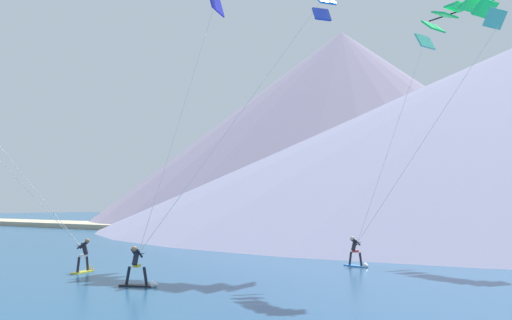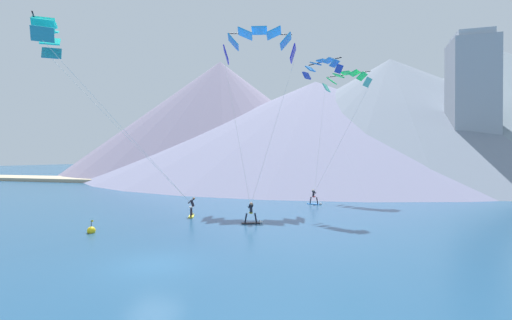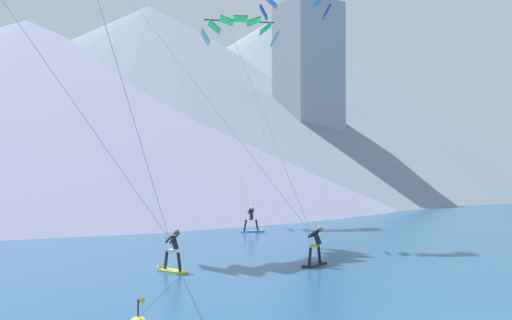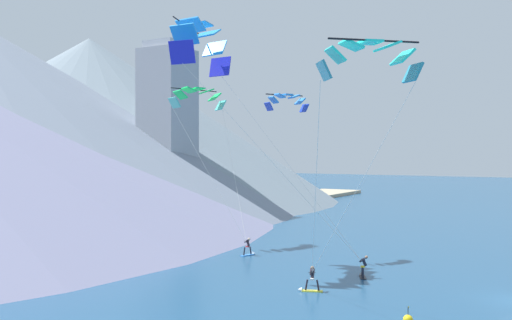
% 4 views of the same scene
% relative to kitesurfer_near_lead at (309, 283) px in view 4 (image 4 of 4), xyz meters
% --- Properties ---
extents(kitesurfer_near_lead, '(1.00, 1.77, 1.81)m').
position_rel_kitesurfer_near_lead_xyz_m(kitesurfer_near_lead, '(0.00, 0.00, 0.00)').
color(kitesurfer_near_lead, yellow).
rests_on(kitesurfer_near_lead, ground).
extents(kitesurfer_near_trail, '(1.75, 1.10, 1.80)m').
position_rel_kitesurfer_near_lead_xyz_m(kitesurfer_near_trail, '(6.20, -1.69, 0.00)').
color(kitesurfer_near_trail, black).
rests_on(kitesurfer_near_trail, ground).
extents(kitesurfer_mid_center, '(1.78, 0.88, 1.77)m').
position_rel_kitesurfer_near_lead_xyz_m(kitesurfer_mid_center, '(9.85, 10.83, -0.03)').
color(kitesurfer_mid_center, '#337FDB').
rests_on(kitesurfer_mid_center, ground).
extents(parafoil_kite_near_lead, '(10.48, 9.43, 13.99)m').
position_rel_kitesurfer_near_lead_xyz_m(parafoil_kite_near_lead, '(-8.34, -7.17, 13.93)').
color(parafoil_kite_near_lead, teal).
extents(parafoil_kite_near_trail, '(8.81, 15.53, 19.24)m').
position_rel_kitesurfer_near_lead_xyz_m(parafoil_kite_near_trail, '(3.14, 11.57, 18.47)').
color(parafoil_kite_near_trail, '#2124C6').
extents(parafoil_kite_mid_center, '(6.62, 9.91, 15.25)m').
position_rel_kitesurfer_near_lead_xyz_m(parafoil_kite_mid_center, '(13.05, 19.12, 15.10)').
color(parafoil_kite_mid_center, '#4BC1B5').
extents(parafoil_kite_distant_high_outer, '(4.28, 3.04, 1.64)m').
position_rel_kitesurfer_near_lead_xyz_m(parafoil_kite_distant_high_outer, '(10.85, 7.38, 13.98)').
color(parafoil_kite_distant_high_outer, '#1A38B6').
extents(race_marker_buoy, '(0.56, 0.56, 1.02)m').
position_rel_kitesurfer_near_lead_xyz_m(race_marker_buoy, '(-3.78, -7.95, -0.41)').
color(race_marker_buoy, yellow).
rests_on(race_marker_buoy, ground).
extents(shoreline_strip, '(180.00, 10.00, 0.70)m').
position_rel_kitesurfer_near_lead_xyz_m(shoreline_strip, '(4.38, 35.41, -0.21)').
color(shoreline_strip, tan).
rests_on(shoreline_strip, ground).
extents(shore_building_harbour_front, '(6.75, 5.73, 6.50)m').
position_rel_kitesurfer_near_lead_xyz_m(shore_building_harbour_front, '(34.03, 36.59, 2.70)').
color(shore_building_harbour_front, '#A89E8E').
rests_on(shore_building_harbour_front, ground).
extents(shore_building_promenade_mid, '(6.43, 4.57, 5.48)m').
position_rel_kitesurfer_near_lead_xyz_m(shore_building_promenade_mid, '(25.55, 38.46, 2.19)').
color(shore_building_promenade_mid, '#A89E8E').
rests_on(shore_building_promenade_mid, ground).
extents(shore_building_quay_west, '(7.61, 6.20, 4.21)m').
position_rel_kitesurfer_near_lead_xyz_m(shore_building_quay_west, '(14.65, 37.17, 1.55)').
color(shore_building_quay_west, '#B7AD9E').
rests_on(shore_building_quay_west, ground).
extents(highrise_tower, '(7.00, 7.00, 27.02)m').
position_rel_kitesurfer_near_lead_xyz_m(highrise_tower, '(34.07, 40.37, 12.73)').
color(highrise_tower, '#999EA8').
rests_on(highrise_tower, ground).
extents(mountain_peak_east_shoulder, '(102.19, 102.19, 33.34)m').
position_rel_kitesurfer_near_lead_xyz_m(mountain_peak_east_shoulder, '(48.28, 72.60, 16.11)').
color(mountain_peak_east_shoulder, gray).
rests_on(mountain_peak_east_shoulder, ground).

